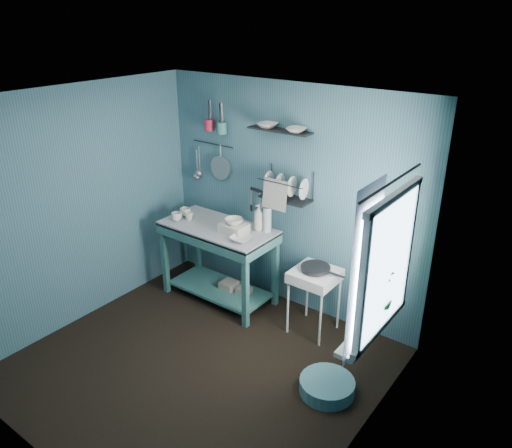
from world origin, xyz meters
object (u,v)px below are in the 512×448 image
Objects in this scene: mug_right at (185,212)px; water_bottle at (267,219)px; soap_bottle at (259,217)px; utensil_cup_teal at (222,128)px; mug_left at (176,217)px; potted_plant at (374,293)px; colander at (220,168)px; storage_tin_small at (244,295)px; utensil_cup_magenta at (209,125)px; storage_tin_large at (229,290)px; work_counter at (219,263)px; floor_basin at (327,386)px; hotplate_stand at (314,301)px; mug_mid at (189,216)px; frying_pan at (315,268)px; wash_tub at (234,228)px; dish_rack at (286,185)px.

water_bottle is (1.02, 0.22, 0.09)m from mug_right.
mug_right is at bearing -167.74° from soap_bottle.
water_bottle is at bearing -11.31° from utensil_cup_teal.
mug_left is 0.44× the size of water_bottle.
potted_plant is (2.60, -0.53, 0.12)m from mug_right.
colander is (-0.06, 0.03, -0.48)m from utensil_cup_teal.
mug_right is 0.95× the size of utensil_cup_teal.
potted_plant is at bearing -18.74° from storage_tin_small.
colander is 1.51m from storage_tin_small.
utensil_cup_magenta is 0.59× the size of storage_tin_large.
mug_left is at bearing 171.84° from potted_plant.
utensil_cup_magenta is (-0.40, 0.37, 1.48)m from work_counter.
utensil_cup_teal is 2.93m from floor_basin.
utensil_cup_teal is (-0.64, 0.17, 0.86)m from soap_bottle.
utensil_cup_teal is at bearing 168.69° from water_bottle.
water_bottle is 0.57× the size of floor_basin.
work_counter is 0.37m from storage_tin_large.
hotplate_stand is 5.49× the size of utensil_cup_teal.
utensil_cup_teal is (-0.74, 0.15, 0.87)m from water_bottle.
mug_mid is 1.71m from hotplate_stand.
frying_pan reaches higher than floor_basin.
wash_tub is at bearing 164.58° from potted_plant.
work_counter is at bearing 175.43° from wash_tub.
work_counter is at bearing 160.48° from floor_basin.
work_counter is at bearing 165.83° from potted_plant.
mug_right is 1.05m from storage_tin_large.
hotplate_stand is at bearing -7.45° from soap_bottle.
potted_plant is (2.58, -0.37, 0.12)m from mug_left.
storage_tin_small is at bearing 23.37° from work_counter.
floor_basin is (2.18, -0.58, -0.91)m from mug_mid.
utensil_cup_magenta is 1.99m from storage_tin_small.
utensil_cup_teal is (0.16, 0.43, 0.96)m from mug_mid.
potted_plant is at bearing -25.42° from water_bottle.
soap_bottle is 0.61× the size of floor_basin.
hotplate_stand is 2.55× the size of colander.
mug_left reaches higher than storage_tin_small.
water_bottle is 1.84m from floor_basin.
utensil_cup_teal is 0.26× the size of floor_basin.
floor_basin is (-0.29, -0.11, -1.02)m from potted_plant.
mug_left is 0.44× the size of wash_tub.
storage_tin_small is (-0.91, -0.02, -0.26)m from hotplate_stand.
potted_plant is (2.10, -0.53, 0.63)m from work_counter.
hotplate_stand is at bearing 8.62° from mug_left.
soap_bottle is at bearing 156.49° from potted_plant.
utensil_cup_teal reaches higher than mug_right.
wash_tub reaches higher than storage_tin_small.
frying_pan is at bearing 6.90° from wash_tub.
hotplate_stand is 1.24m from dish_rack.
soap_bottle is at bearing -15.74° from colander.
utensil_cup_teal is (0.19, 0.00, -0.01)m from utensil_cup_magenta.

